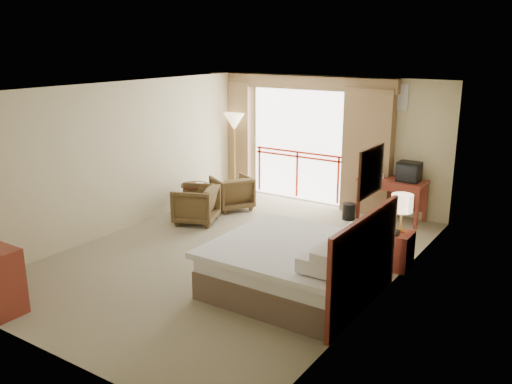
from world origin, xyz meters
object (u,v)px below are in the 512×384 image
Objects in this scene: wastebasket at (349,211)px; armchair_far at (232,208)px; table_lamp at (402,204)px; tv at (409,172)px; bed at (298,266)px; desk at (393,188)px; floor_lamp at (234,125)px; armchair_near at (196,222)px; side_table at (195,193)px; nightstand at (398,250)px.

armchair_far is at bearing -163.76° from wastebasket.
table_lamp is 0.75× the size of armchair_far.
bed is at bearing -79.81° from tv.
desk is 0.69× the size of floor_lamp.
floor_lamp is (-0.67, 1.03, 1.58)m from armchair_far.
armchair_near is 1.30× the size of side_table.
floor_lamp is (-3.00, 0.35, 1.42)m from wastebasket.
table_lamp is 0.31× the size of floor_lamp.
floor_lamp reaches higher than armchair_near.
tv reaches higher than table_lamp.
bed is 2.78× the size of armchair_far.
desk is 0.48m from tv.
armchair_far is at bearing 162.49° from nightstand.
nightstand is at bearing 68.72° from armchair_near.
table_lamp is 1.80× the size of wastebasket.
armchair_near is at bearing -143.04° from wastebasket.
floor_lamp is (-4.59, 2.08, 0.56)m from table_lamp.
desk is at bearing 109.83° from nightstand.
bed is 2.71× the size of armchair_near.
bed is 3.81m from tv.
tv is at bearing -7.46° from desk.
wastebasket is 2.98m from armchair_near.
floor_lamp is at bearing -174.06° from desk.
desk reaches higher than armchair_near.
tv is at bearing 25.02° from side_table.
side_table is (-0.44, -0.67, 0.41)m from armchair_far.
desk is 0.97m from wastebasket.
armchair_near is 0.43× the size of floor_lamp.
tv is 0.23× the size of floor_lamp.
floor_lamp is at bearing 97.57° from side_table.
side_table reaches higher than armchair_near.
tv is at bearing 103.36° from nightstand.
armchair_near is at bearing 153.59° from bed.
wastebasket is 2.43m from armchair_far.
bed reaches higher than side_table.
table_lamp reaches higher than side_table.
desk is (-0.90, 2.25, 0.35)m from nightstand.
nightstand is 3.99m from armchair_near.
nightstand is at bearing -64.25° from desk.
tv is at bearing 22.59° from wastebasket.
floor_lamp is (-3.70, -0.12, 0.94)m from desk.
armchair_near is at bearing -48.97° from side_table.
tv is 4.20m from side_table.
side_table is at bearing -82.43° from floor_lamp.
bed is 3.82m from desk.
side_table is 0.33× the size of floor_lamp.
tv is 1.37m from wastebasket.
bed is at bearing -29.66° from side_table.
wastebasket is (-0.70, -0.48, -0.48)m from desk.
armchair_near is (-3.98, -0.02, -0.29)m from nightstand.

